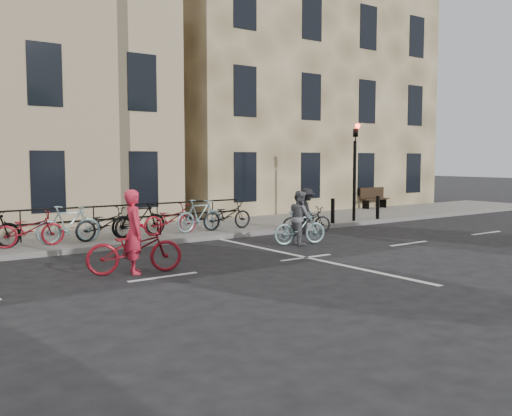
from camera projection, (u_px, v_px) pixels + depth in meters
ground at (306, 258)px, 14.37m from camera, size 120.00×120.00×0.00m
sidewalk at (70, 241)px, 16.83m from camera, size 46.00×4.00×0.15m
building_east at (272, 88)px, 29.58m from camera, size 14.00×10.00×12.00m
traffic_light at (355, 160)px, 21.30m from camera, size 0.18×0.30×3.90m
bollard_east at (333, 211)px, 20.68m from camera, size 0.14×0.14×0.90m
bollard_west at (378, 207)px, 22.09m from camera, size 0.14×0.14×0.90m
bench at (373, 197)px, 27.01m from camera, size 1.60×0.41×0.97m
parked_bikes at (105, 223)px, 16.42m from camera, size 10.40×1.23×1.05m
cyclist_pink at (134, 244)px, 12.37m from camera, size 2.17×1.24×1.83m
cyclist_grey at (300, 223)px, 16.52m from camera, size 1.69×0.89×1.58m
cyclist_dark at (306, 216)px, 18.85m from camera, size 1.81×1.11×1.52m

